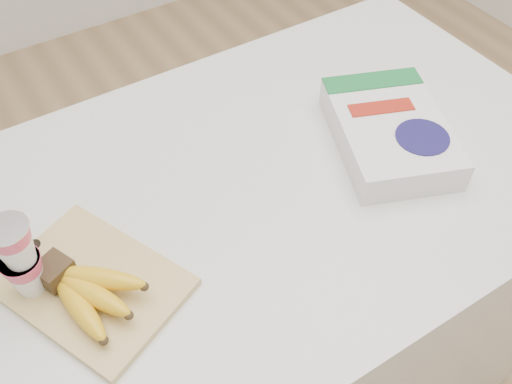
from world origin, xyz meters
TOP-DOWN VIEW (x-y plane):
  - table at (0.00, 0.00)m, footprint 1.13×0.75m
  - cutting_board at (-0.38, -0.05)m, footprint 0.28×0.32m
  - bananas at (-0.40, -0.07)m, footprint 0.15×0.18m
  - yogurt_stack at (-0.46, -0.01)m, footprint 0.06×0.06m
  - cereal_box at (0.20, -0.05)m, footprint 0.28×0.33m

SIDE VIEW (x-z plane):
  - table at x=0.00m, z-range 0.00..0.85m
  - cutting_board at x=-0.38m, z-range 0.85..0.86m
  - cereal_box at x=0.20m, z-range 0.85..0.91m
  - bananas at x=-0.40m, z-range 0.85..0.91m
  - yogurt_stack at x=-0.46m, z-range 0.87..1.01m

